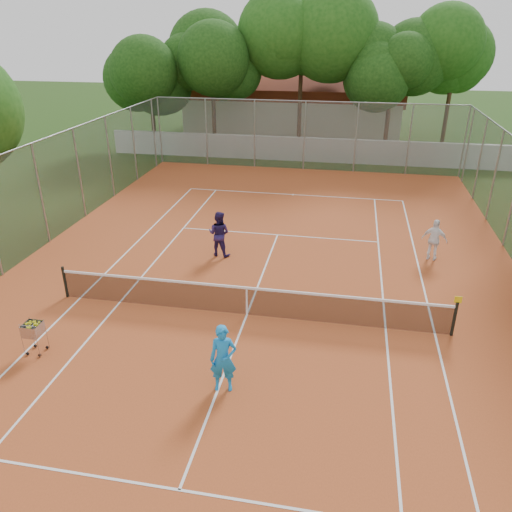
% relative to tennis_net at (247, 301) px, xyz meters
% --- Properties ---
extents(ground, '(120.00, 120.00, 0.00)m').
position_rel_tennis_net_xyz_m(ground, '(0.00, 0.00, -0.51)').
color(ground, '#1A330E').
rests_on(ground, ground).
extents(court_pad, '(18.00, 34.00, 0.02)m').
position_rel_tennis_net_xyz_m(court_pad, '(0.00, 0.00, -0.50)').
color(court_pad, '#B14D22').
rests_on(court_pad, ground).
extents(court_lines, '(10.98, 23.78, 0.01)m').
position_rel_tennis_net_xyz_m(court_lines, '(0.00, 0.00, -0.49)').
color(court_lines, white).
rests_on(court_lines, court_pad).
extents(tennis_net, '(11.88, 0.10, 0.98)m').
position_rel_tennis_net_xyz_m(tennis_net, '(0.00, 0.00, 0.00)').
color(tennis_net, black).
rests_on(tennis_net, court_pad).
extents(perimeter_fence, '(18.00, 34.00, 4.00)m').
position_rel_tennis_net_xyz_m(perimeter_fence, '(0.00, 0.00, 1.49)').
color(perimeter_fence, slate).
rests_on(perimeter_fence, ground).
extents(boundary_wall, '(26.00, 0.30, 1.50)m').
position_rel_tennis_net_xyz_m(boundary_wall, '(0.00, 19.00, 0.24)').
color(boundary_wall, silver).
rests_on(boundary_wall, ground).
extents(clubhouse, '(16.40, 9.00, 4.40)m').
position_rel_tennis_net_xyz_m(clubhouse, '(-2.00, 29.00, 1.69)').
color(clubhouse, beige).
rests_on(clubhouse, ground).
extents(tropical_trees, '(29.00, 19.00, 10.00)m').
position_rel_tennis_net_xyz_m(tropical_trees, '(0.00, 22.00, 4.49)').
color(tropical_trees, '#13370D').
rests_on(tropical_trees, ground).
extents(player_near, '(0.71, 0.54, 1.75)m').
position_rel_tennis_net_xyz_m(player_near, '(0.14, -3.41, 0.39)').
color(player_near, '#1987D8').
rests_on(player_near, court_pad).
extents(player_far_left, '(0.95, 0.80, 1.75)m').
position_rel_tennis_net_xyz_m(player_far_left, '(-1.89, 4.04, 0.38)').
color(player_far_left, '#271B52').
rests_on(player_far_left, court_pad).
extents(player_far_right, '(1.00, 0.65, 1.58)m').
position_rel_tennis_net_xyz_m(player_far_right, '(6.02, 5.12, 0.30)').
color(player_far_right, white).
rests_on(player_far_right, court_pad).
extents(ball_hopper, '(0.63, 0.63, 0.98)m').
position_rel_tennis_net_xyz_m(ball_hopper, '(-5.16, -2.91, 0.00)').
color(ball_hopper, '#A8A9AF').
rests_on(ball_hopper, court_pad).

